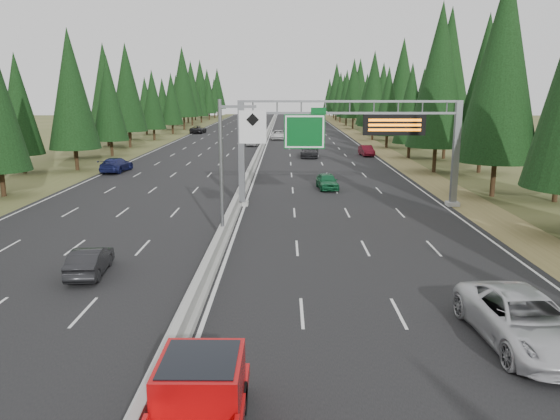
{
  "coord_description": "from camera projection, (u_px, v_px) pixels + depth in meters",
  "views": [
    {
      "loc": [
        3.59,
        -5.33,
        8.46
      ],
      "look_at": [
        3.35,
        20.0,
        2.97
      ],
      "focal_mm": 35.0,
      "sensor_mm": 36.0,
      "label": 1
    }
  ],
  "objects": [
    {
      "name": "silver_minivan",
      "position": [
        524.0,
        320.0,
        18.36
      ],
      "size": [
        3.26,
        6.44,
        1.75
      ],
      "primitive_type": "imported",
      "rotation": [
        0.0,
        0.0,
        0.06
      ],
      "color": "silver",
      "rests_on": "road"
    },
    {
      "name": "car_onc_white",
      "position": [
        253.0,
        141.0,
        86.72
      ],
      "size": [
        2.4,
        4.93,
        1.62
      ],
      "primitive_type": "imported",
      "rotation": [
        0.0,
        0.0,
        3.04
      ],
      "color": "silver",
      "rests_on": "road"
    },
    {
      "name": "hov_sign_pole",
      "position": [
        231.0,
        160.0,
        30.43
      ],
      "size": [
        2.8,
        0.5,
        8.0
      ],
      "color": "slate",
      "rests_on": "road"
    },
    {
      "name": "median_barrier",
      "position": [
        262.0,
        145.0,
        85.13
      ],
      "size": [
        0.7,
        260.0,
        0.85
      ],
      "color": "gray",
      "rests_on": "road"
    },
    {
      "name": "tree_row_right",
      "position": [
        434.0,
        86.0,
        66.38
      ],
      "size": [
        11.66,
        245.25,
        18.86
      ],
      "color": "black",
      "rests_on": "ground"
    },
    {
      "name": "car_onc_far",
      "position": [
        198.0,
        129.0,
        113.12
      ],
      "size": [
        3.0,
        5.73,
        1.54
      ],
      "primitive_type": "imported",
      "rotation": [
        0.0,
        0.0,
        3.06
      ],
      "color": "black",
      "rests_on": "road"
    },
    {
      "name": "car_ahead_green",
      "position": [
        327.0,
        181.0,
        48.02
      ],
      "size": [
        1.98,
        4.2,
        1.39
      ],
      "primitive_type": "imported",
      "rotation": [
        0.0,
        0.0,
        0.09
      ],
      "color": "#155E35",
      "rests_on": "road"
    },
    {
      "name": "shoulder_right",
      "position": [
        376.0,
        147.0,
        85.04
      ],
      "size": [
        3.6,
        260.0,
        0.06
      ],
      "primitive_type": "cube",
      "color": "olive",
      "rests_on": "ground"
    },
    {
      "name": "tree_row_left",
      "position": [
        107.0,
        89.0,
        78.12
      ],
      "size": [
        11.69,
        244.69,
        18.94
      ],
      "color": "black",
      "rests_on": "ground"
    },
    {
      "name": "car_onc_near",
      "position": [
        90.0,
        261.0,
        25.47
      ],
      "size": [
        1.76,
        4.11,
        1.32
      ],
      "primitive_type": "imported",
      "rotation": [
        0.0,
        0.0,
        3.23
      ],
      "color": "black",
      "rests_on": "road"
    },
    {
      "name": "car_ahead_white",
      "position": [
        278.0,
        135.0,
        98.41
      ],
      "size": [
        2.8,
        5.89,
        1.62
      ],
      "primitive_type": "imported",
      "rotation": [
        0.0,
        0.0,
        -0.02
      ],
      "color": "silver",
      "rests_on": "road"
    },
    {
      "name": "car_ahead_far",
      "position": [
        292.0,
        128.0,
        119.78
      ],
      "size": [
        1.99,
        4.41,
        1.47
      ],
      "primitive_type": "imported",
      "rotation": [
        0.0,
        0.0,
        0.06
      ],
      "color": "black",
      "rests_on": "road"
    },
    {
      "name": "sign_gantry",
      "position": [
        358.0,
        137.0,
        39.93
      ],
      "size": [
        16.75,
        0.98,
        7.8
      ],
      "color": "slate",
      "rests_on": "road"
    },
    {
      "name": "shoulder_left",
      "position": [
        149.0,
        147.0,
        85.38
      ],
      "size": [
        3.6,
        260.0,
        0.06
      ],
      "primitive_type": "cube",
      "color": "#475025",
      "rests_on": "ground"
    },
    {
      "name": "car_ahead_dkgrey",
      "position": [
        310.0,
        151.0,
        71.65
      ],
      "size": [
        2.67,
        5.73,
        1.62
      ],
      "primitive_type": "imported",
      "rotation": [
        0.0,
        0.0,
        -0.07
      ],
      "color": "black",
      "rests_on": "road"
    },
    {
      "name": "car_ahead_dkred",
      "position": [
        366.0,
        151.0,
        73.11
      ],
      "size": [
        1.8,
        4.3,
        1.38
      ],
      "primitive_type": "imported",
      "rotation": [
        0.0,
        0.0,
        0.08
      ],
      "color": "maroon",
      "rests_on": "road"
    },
    {
      "name": "road",
      "position": [
        262.0,
        147.0,
        85.21
      ],
      "size": [
        32.0,
        260.0,
        0.08
      ],
      "primitive_type": "cube",
      "color": "black",
      "rests_on": "ground"
    },
    {
      "name": "car_onc_blue",
      "position": [
        116.0,
        165.0,
        58.26
      ],
      "size": [
        2.59,
        5.48,
        1.54
      ],
      "primitive_type": "imported",
      "rotation": [
        0.0,
        0.0,
        3.06
      ],
      "color": "#161B50",
      "rests_on": "road"
    },
    {
      "name": "red_pickup",
      "position": [
        198.0,
        402.0,
        13.12
      ],
      "size": [
        2.17,
        6.06,
        1.98
      ],
      "color": "black",
      "rests_on": "road"
    }
  ]
}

